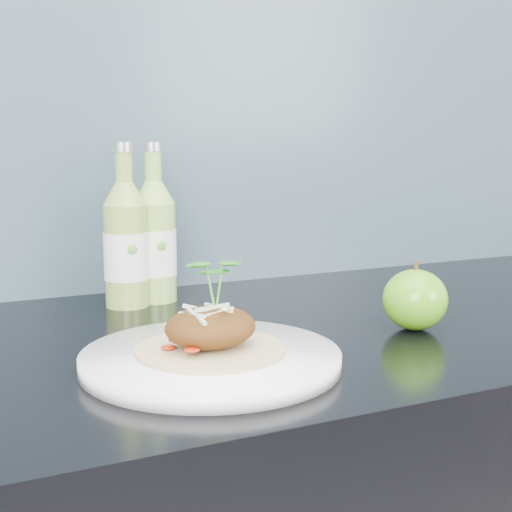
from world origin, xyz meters
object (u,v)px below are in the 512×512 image
(green_apple, at_px, (415,300))
(cider_bottle_right, at_px, (155,242))
(cider_bottle_left, at_px, (126,245))
(dinner_plate, at_px, (211,359))

(green_apple, height_order, cider_bottle_right, cider_bottle_right)
(green_apple, relative_size, cider_bottle_left, 0.37)
(dinner_plate, relative_size, green_apple, 3.80)
(cider_bottle_left, relative_size, cider_bottle_right, 1.00)
(green_apple, bearing_deg, cider_bottle_right, 128.86)
(green_apple, distance_m, cider_bottle_left, 0.40)
(dinner_plate, bearing_deg, cider_bottle_left, 90.33)
(dinner_plate, distance_m, cider_bottle_left, 0.31)
(green_apple, bearing_deg, cider_bottle_left, 135.56)
(cider_bottle_right, bearing_deg, cider_bottle_left, -144.25)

